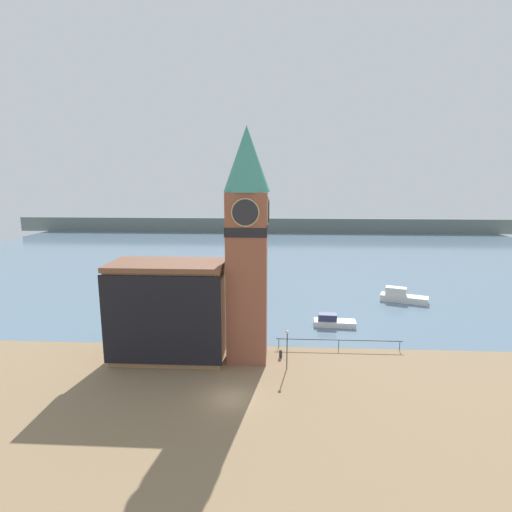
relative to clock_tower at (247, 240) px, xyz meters
name	(u,v)px	position (x,y,z in m)	size (l,w,h in m)	color
ground_plane	(231,399)	(-0.84, -8.15, -12.45)	(160.00, 160.00, 0.00)	#846B4C
water	(263,252)	(-0.84, 62.88, -12.45)	(160.00, 120.00, 0.00)	slate
far_shoreline	(267,225)	(-0.84, 102.88, -9.95)	(180.00, 3.00, 5.00)	slate
pier_railing	(339,341)	(9.87, 2.63, -11.47)	(13.79, 0.08, 1.09)	#232328
clock_tower	(247,240)	(0.00, 0.00, 0.00)	(4.55, 4.55, 23.41)	brown
pier_building	(169,311)	(-8.11, -0.37, -7.35)	(11.64, 6.13, 10.16)	#9E754C
boat_near	(333,321)	(10.17, 9.78, -11.88)	(5.33, 2.21, 1.57)	silver
boat_far	(402,297)	(22.11, 20.81, -11.67)	(7.16, 4.38, 2.15)	silver
mooring_bollard_near	(281,353)	(3.46, 0.11, -11.99)	(0.34, 0.34, 0.85)	#2D2D33
lamp_post	(287,342)	(4.05, -2.39, -9.65)	(0.32, 0.32, 4.02)	#2D2D33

